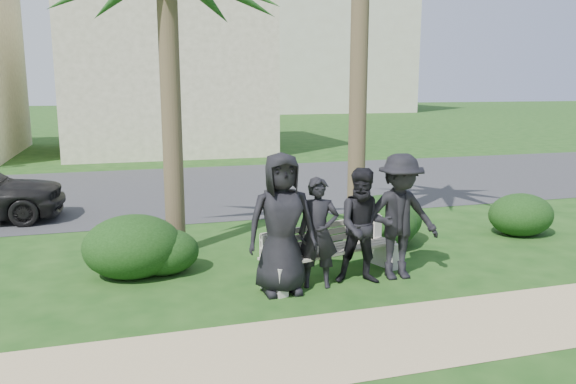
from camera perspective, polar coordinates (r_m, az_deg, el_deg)
name	(u,v)px	position (r m, az deg, el deg)	size (l,w,h in m)	color
ground	(344,282)	(8.07, 5.72, -9.06)	(160.00, 160.00, 0.00)	#173E11
footpath	(405,335)	(6.57, 11.85, -14.03)	(30.00, 1.60, 0.01)	tan
asphalt_street	(234,186)	(15.54, -5.48, 0.56)	(160.00, 8.00, 0.01)	#2D2D30
stucco_bldg_right	(164,64)	(25.11, -12.47, 12.60)	(8.40, 8.40, 7.30)	tan
park_bench	(332,255)	(8.12, 4.53, -6.38)	(2.29, 1.10, 0.75)	#AAA18E
man_a	(282,224)	(7.38, -0.65, -3.24)	(0.92, 0.60, 1.89)	black
man_b	(318,233)	(7.65, 3.10, -4.17)	(0.56, 0.36, 1.52)	black
man_c	(364,226)	(7.84, 7.77, -3.47)	(0.79, 0.62, 1.63)	black
man_d	(400,217)	(8.10, 11.27, -2.49)	(1.16, 0.67, 1.80)	black
hedge_a	(163,250)	(8.50, -12.55, -5.82)	(1.05, 0.87, 0.68)	black
hedge_b	(133,245)	(8.46, -15.48, -5.17)	(1.43, 1.18, 0.93)	black
hedge_c	(312,232)	(9.25, 2.43, -4.04)	(1.13, 0.93, 0.74)	black
hedge_d	(380,224)	(9.66, 9.34, -3.21)	(1.30, 1.07, 0.84)	black
hedge_e	(384,218)	(10.00, 9.76, -2.64)	(1.36, 1.12, 0.88)	black
hedge_f	(521,213)	(11.27, 22.59, -2.03)	(1.22, 1.01, 0.80)	black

